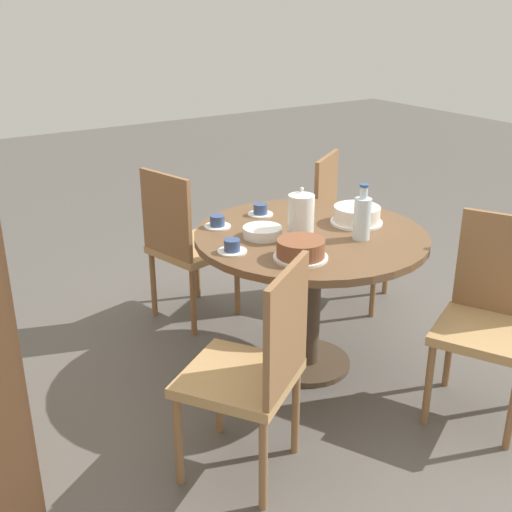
{
  "coord_description": "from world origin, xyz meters",
  "views": [
    {
      "loc": [
        -2.33,
        1.85,
        1.82
      ],
      "look_at": [
        0.0,
        0.32,
        0.7
      ],
      "focal_mm": 45.0,
      "sensor_mm": 36.0,
      "label": 1
    }
  ],
  "objects_px": {
    "cake_main": "(357,215)",
    "cup_c": "(232,247)",
    "cake_second": "(301,250)",
    "chair_c": "(345,226)",
    "cup_b": "(260,211)",
    "chair_a": "(254,368)",
    "chair_d": "(185,243)",
    "water_bottle": "(362,217)",
    "coffee_pot": "(301,215)",
    "chair_b": "(490,315)",
    "cup_a": "(217,222)"
  },
  "relations": [
    {
      "from": "cake_main",
      "to": "cup_c",
      "type": "height_order",
      "value": "cake_main"
    },
    {
      "from": "cake_main",
      "to": "cake_second",
      "type": "bearing_deg",
      "value": 113.24
    },
    {
      "from": "chair_c",
      "to": "cup_b",
      "type": "xyz_separation_m",
      "value": [
        -0.17,
        0.75,
        0.28
      ]
    },
    {
      "from": "chair_a",
      "to": "cake_main",
      "type": "height_order",
      "value": "chair_a"
    },
    {
      "from": "chair_d",
      "to": "chair_c",
      "type": "bearing_deg",
      "value": -120.97
    },
    {
      "from": "cake_second",
      "to": "water_bottle",
      "type": "bearing_deg",
      "value": -84.03
    },
    {
      "from": "cake_second",
      "to": "cup_c",
      "type": "relative_size",
      "value": 1.81
    },
    {
      "from": "coffee_pot",
      "to": "cup_c",
      "type": "bearing_deg",
      "value": 85.85
    },
    {
      "from": "chair_a",
      "to": "cup_c",
      "type": "distance_m",
      "value": 0.64
    },
    {
      "from": "coffee_pot",
      "to": "cake_second",
      "type": "xyz_separation_m",
      "value": [
        -0.2,
        0.15,
        -0.07
      ]
    },
    {
      "from": "chair_c",
      "to": "cup_b",
      "type": "height_order",
      "value": "chair_c"
    },
    {
      "from": "cup_c",
      "to": "water_bottle",
      "type": "bearing_deg",
      "value": -107.48
    },
    {
      "from": "chair_a",
      "to": "cake_second",
      "type": "bearing_deg",
      "value": -179.57
    },
    {
      "from": "chair_b",
      "to": "cup_c",
      "type": "height_order",
      "value": "chair_b"
    },
    {
      "from": "cake_main",
      "to": "cup_b",
      "type": "xyz_separation_m",
      "value": [
        0.38,
        0.34,
        -0.02
      ]
    },
    {
      "from": "chair_b",
      "to": "chair_a",
      "type": "bearing_deg",
      "value": -127.01
    },
    {
      "from": "chair_b",
      "to": "cake_second",
      "type": "height_order",
      "value": "chair_b"
    },
    {
      "from": "water_bottle",
      "to": "cup_c",
      "type": "relative_size",
      "value": 1.99
    },
    {
      "from": "chair_a",
      "to": "chair_b",
      "type": "bearing_deg",
      "value": 135.73
    },
    {
      "from": "cake_second",
      "to": "cup_a",
      "type": "relative_size",
      "value": 1.81
    },
    {
      "from": "chair_d",
      "to": "cake_second",
      "type": "height_order",
      "value": "chair_d"
    },
    {
      "from": "cup_c",
      "to": "chair_d",
      "type": "bearing_deg",
      "value": -12.32
    },
    {
      "from": "chair_d",
      "to": "cake_second",
      "type": "relative_size",
      "value": 3.81
    },
    {
      "from": "coffee_pot",
      "to": "water_bottle",
      "type": "xyz_separation_m",
      "value": [
        -0.16,
        -0.24,
        -0.01
      ]
    },
    {
      "from": "chair_a",
      "to": "cup_b",
      "type": "height_order",
      "value": "chair_a"
    },
    {
      "from": "chair_c",
      "to": "cup_b",
      "type": "relative_size",
      "value": 6.88
    },
    {
      "from": "chair_a",
      "to": "cake_main",
      "type": "xyz_separation_m",
      "value": [
        0.53,
        -0.97,
        0.3
      ]
    },
    {
      "from": "chair_a",
      "to": "chair_d",
      "type": "distance_m",
      "value": 1.43
    },
    {
      "from": "water_bottle",
      "to": "chair_a",
      "type": "bearing_deg",
      "value": 112.28
    },
    {
      "from": "cup_c",
      "to": "cup_a",
      "type": "bearing_deg",
      "value": -19.14
    },
    {
      "from": "chair_a",
      "to": "cake_main",
      "type": "relative_size",
      "value": 3.5
    },
    {
      "from": "chair_b",
      "to": "cup_c",
      "type": "relative_size",
      "value": 6.88
    },
    {
      "from": "chair_b",
      "to": "water_bottle",
      "type": "xyz_separation_m",
      "value": [
        0.55,
        0.3,
        0.37
      ]
    },
    {
      "from": "chair_d",
      "to": "water_bottle",
      "type": "relative_size",
      "value": 3.45
    },
    {
      "from": "chair_d",
      "to": "cup_a",
      "type": "height_order",
      "value": "chair_d"
    },
    {
      "from": "chair_d",
      "to": "chair_a",
      "type": "bearing_deg",
      "value": 149.25
    },
    {
      "from": "chair_c",
      "to": "cake_main",
      "type": "distance_m",
      "value": 0.75
    },
    {
      "from": "chair_d",
      "to": "cake_main",
      "type": "relative_size",
      "value": 3.5
    },
    {
      "from": "chair_b",
      "to": "chair_d",
      "type": "distance_m",
      "value": 1.74
    },
    {
      "from": "cup_c",
      "to": "cup_b",
      "type": "bearing_deg",
      "value": -47.09
    },
    {
      "from": "cake_main",
      "to": "chair_c",
      "type": "bearing_deg",
      "value": -36.77
    },
    {
      "from": "cup_a",
      "to": "cup_b",
      "type": "height_order",
      "value": "same"
    },
    {
      "from": "chair_a",
      "to": "water_bottle",
      "type": "xyz_separation_m",
      "value": [
        0.34,
        -0.83,
        0.37
      ]
    },
    {
      "from": "cup_a",
      "to": "cup_c",
      "type": "distance_m",
      "value": 0.35
    },
    {
      "from": "coffee_pot",
      "to": "cake_main",
      "type": "bearing_deg",
      "value": -86.71
    },
    {
      "from": "chair_b",
      "to": "coffee_pot",
      "type": "distance_m",
      "value": 0.97
    },
    {
      "from": "cup_a",
      "to": "coffee_pot",
      "type": "bearing_deg",
      "value": -145.11
    },
    {
      "from": "chair_a",
      "to": "cake_second",
      "type": "relative_size",
      "value": 3.81
    },
    {
      "from": "cup_c",
      "to": "chair_a",
      "type": "bearing_deg",
      "value": 156.74
    },
    {
      "from": "water_bottle",
      "to": "cup_b",
      "type": "relative_size",
      "value": 1.99
    }
  ]
}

